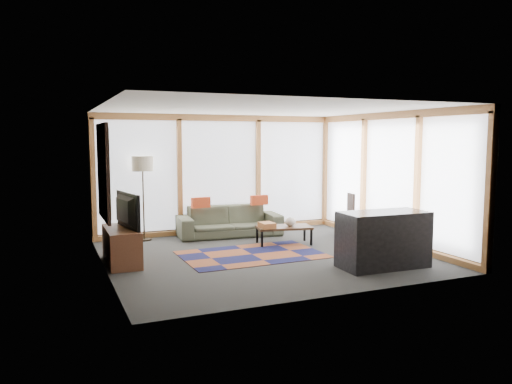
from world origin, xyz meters
name	(u,v)px	position (x,y,z in m)	size (l,w,h in m)	color
ground	(265,255)	(0.00, 0.00, 0.00)	(5.50, 5.50, 0.00)	#282826
room_envelope	(277,167)	(0.49, 0.56, 1.54)	(5.52, 5.02, 2.62)	#413A30
rug	(252,254)	(-0.20, 0.11, 0.01)	(2.49, 1.60, 0.01)	brown
sofa	(229,221)	(0.03, 1.93, 0.32)	(2.20, 0.86, 0.64)	#3B3D2E
pillow_left	(201,203)	(-0.60, 1.94, 0.75)	(0.40, 0.12, 0.22)	#B13A1A
pillow_right	(259,200)	(0.71, 1.89, 0.75)	(0.38, 0.12, 0.21)	#B13A1A
floor_lamp	(143,198)	(-1.75, 2.17, 0.87)	(0.44, 0.44, 1.73)	#2E2416
coffee_table	(284,235)	(0.73, 0.71, 0.18)	(1.07, 0.53, 0.36)	black
book_stack	(267,225)	(0.34, 0.67, 0.41)	(0.26, 0.32, 0.11)	#965728
vase	(290,222)	(0.85, 0.67, 0.45)	(0.21, 0.21, 0.18)	beige
bookshelf	(369,230)	(2.43, 0.24, 0.24)	(0.35, 1.95, 0.49)	black
bowl_a	(386,219)	(2.45, -0.26, 0.54)	(0.19, 0.19, 0.10)	black
bowl_b	(374,217)	(2.40, 0.04, 0.53)	(0.17, 0.17, 0.08)	black
shelf_picture	(351,203)	(2.49, 1.01, 0.70)	(0.04, 0.32, 0.42)	black
tv_console	(122,246)	(-2.45, 0.37, 0.30)	(0.50, 1.20, 0.60)	brown
television	(122,211)	(-2.43, 0.34, 0.90)	(1.03, 0.14, 0.59)	black
bar_counter	(383,239)	(1.43, -1.51, 0.45)	(1.43, 0.67, 0.91)	black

